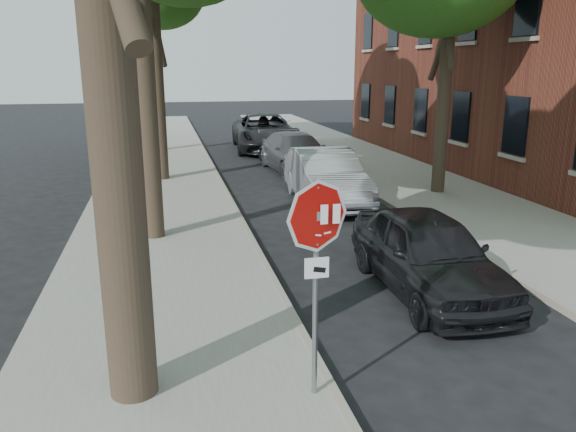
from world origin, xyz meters
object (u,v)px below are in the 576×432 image
(car_a, at_px, (428,253))
(car_d, at_px, (265,132))
(stop_sign, at_px, (317,248))
(car_b, at_px, (326,177))
(car_c, at_px, (296,153))

(car_a, height_order, car_d, car_d)
(stop_sign, relative_size, car_a, 0.62)
(car_b, bearing_deg, stop_sign, -105.01)
(car_a, relative_size, car_c, 0.85)
(car_c, distance_m, car_d, 5.88)
(car_b, xyz_separation_m, car_c, (0.33, 5.18, -0.06))
(car_d, bearing_deg, car_c, -84.87)
(stop_sign, height_order, car_c, stop_sign)
(car_b, bearing_deg, car_c, 88.37)
(car_b, bearing_deg, car_d, 90.96)
(car_a, distance_m, car_c, 12.01)
(car_a, bearing_deg, stop_sign, -133.99)
(car_b, relative_size, car_c, 0.95)
(stop_sign, xyz_separation_m, car_d, (3.17, 20.77, -1.09))
(car_b, xyz_separation_m, car_d, (0.20, 11.05, 0.07))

